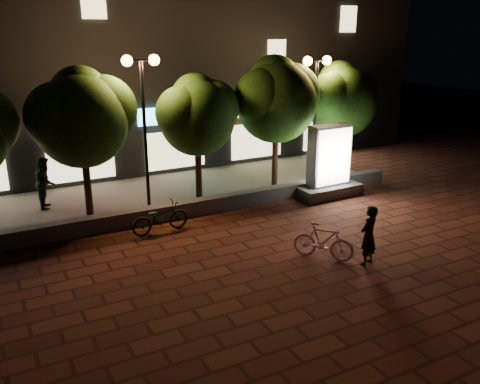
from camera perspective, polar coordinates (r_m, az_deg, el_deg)
ground at (r=14.09m, az=2.38°, el=-7.32°), size 80.00×80.00×0.00m
retaining_wall at (r=17.30m, az=-4.33°, el=-1.56°), size 16.00×0.45×0.50m
sidewalk at (r=19.56m, az=-7.29°, el=0.03°), size 16.00×5.00×0.08m
building_block at (r=24.83m, az=-13.38°, el=15.15°), size 28.00×8.12×11.30m
tree_left at (r=16.90m, az=-17.53°, el=8.39°), size 3.60×3.00×4.89m
tree_mid at (r=18.09m, az=-4.85°, el=9.00°), size 3.24×2.70×4.50m
tree_right at (r=19.57m, az=4.19°, el=10.73°), size 3.72×3.10×5.07m
tree_far_right at (r=21.46m, az=11.55°, el=10.52°), size 3.48×2.90×4.76m
street_lamp_left at (r=17.03m, az=-11.01°, el=10.94°), size 1.26×0.36×5.18m
street_lamp_right at (r=20.24m, az=8.65°, el=11.75°), size 1.26×0.36×4.98m
ad_kiosk at (r=19.11m, az=10.03°, el=2.75°), size 2.53×1.32×2.71m
scooter_pink at (r=13.94m, az=9.43°, el=-5.56°), size 1.43×1.62×1.02m
rider at (r=13.74m, az=14.39°, el=-4.82°), size 0.70×0.57×1.65m
scooter_parked at (r=15.71m, az=-9.08°, el=-2.89°), size 1.88×0.79×0.97m
pedestrian at (r=18.60m, az=-21.22°, el=1.03°), size 0.86×1.01×1.81m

